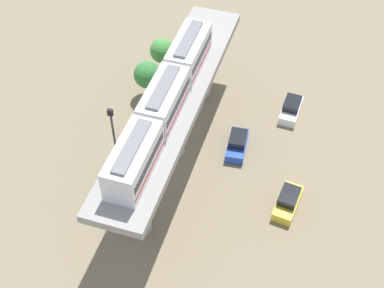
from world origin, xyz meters
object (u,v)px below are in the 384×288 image
at_px(train, 164,101).
at_px(parked_car_yellow, 288,201).
at_px(parked_car_blue, 237,144).
at_px(tree_near_viaduct, 162,51).
at_px(signal_post, 116,148).
at_px(tree_mid_lot, 147,75).
at_px(parked_car_white, 291,109).

xyz_separation_m(train, parked_car_yellow, (11.92, -0.77, -8.45)).
bearing_deg(parked_car_blue, parked_car_yellow, -47.10).
bearing_deg(train, tree_near_viaduct, 111.18).
xyz_separation_m(parked_car_yellow, signal_post, (-15.32, -2.59, 4.91)).
bearing_deg(parked_car_yellow, tree_mid_lot, 156.04).
bearing_deg(parked_car_yellow, parked_car_blue, 144.67).
bearing_deg(signal_post, tree_near_viaduct, 96.89).
bearing_deg(signal_post, tree_mid_lot, 99.50).
bearing_deg(parked_car_blue, train, -145.56).
distance_m(parked_car_blue, signal_post, 13.20).
bearing_deg(train, parked_car_blue, 39.56).
distance_m(parked_car_blue, parked_car_yellow, 8.28).
height_order(parked_car_white, tree_near_viaduct, tree_near_viaduct).
relative_size(parked_car_yellow, signal_post, 0.43).
relative_size(parked_car_white, tree_mid_lot, 0.96).
height_order(train, parked_car_blue, train).
height_order(parked_car_white, signal_post, signal_post).
relative_size(parked_car_white, tree_near_viaduct, 1.03).
xyz_separation_m(parked_car_white, signal_post, (-13.42, -14.81, 4.91)).
xyz_separation_m(parked_car_white, parked_car_yellow, (1.90, -12.23, 0.00)).
bearing_deg(tree_mid_lot, train, -59.84).
xyz_separation_m(parked_car_yellow, tree_mid_lot, (-17.49, 10.35, 2.23)).
distance_m(parked_car_blue, tree_near_viaduct, 14.91).
height_order(tree_near_viaduct, signal_post, signal_post).
bearing_deg(tree_near_viaduct, signal_post, -83.11).
bearing_deg(parked_car_yellow, parked_car_white, 105.50).
height_order(parked_car_yellow, signal_post, signal_post).
height_order(parked_car_white, tree_mid_lot, tree_mid_lot).
bearing_deg(parked_car_blue, parked_car_white, 52.42).
distance_m(parked_car_yellow, tree_mid_lot, 20.45).
bearing_deg(tree_mid_lot, parked_car_blue, -23.00).
bearing_deg(parked_car_blue, tree_near_viaduct, 134.80).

